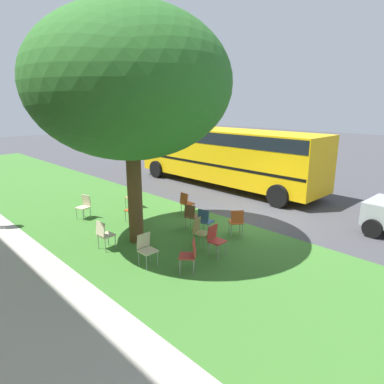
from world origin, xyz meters
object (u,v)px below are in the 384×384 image
(chair_3, at_px, (191,215))
(chair_4, at_px, (104,233))
(chair_0, at_px, (186,202))
(chair_1, at_px, (200,230))
(school_bus, at_px, (225,152))
(chair_11, at_px, (132,195))
(chair_5, at_px, (215,238))
(street_tree, at_px, (130,84))
(chair_10, at_px, (190,253))
(chair_6, at_px, (146,247))
(chair_7, at_px, (84,205))
(chair_2, at_px, (236,220))
(chair_9, at_px, (205,220))
(chair_8, at_px, (133,208))

(chair_3, distance_m, chair_4, 3.03)
(chair_0, distance_m, chair_1, 3.01)
(chair_3, xyz_separation_m, school_bus, (3.35, -5.55, 1.24))
(chair_0, height_order, chair_3, same)
(school_bus, bearing_deg, chair_11, 89.14)
(school_bus, bearing_deg, chair_1, 125.61)
(chair_4, xyz_separation_m, chair_5, (-2.48, -2.05, 0.00))
(street_tree, relative_size, chair_5, 7.70)
(chair_10, bearing_deg, chair_3, -44.46)
(chair_6, xyz_separation_m, chair_11, (4.53, -2.65, 0.00))
(chair_0, height_order, chair_7, same)
(chair_0, bearing_deg, chair_6, 122.95)
(chair_1, distance_m, chair_3, 1.47)
(chair_1, distance_m, chair_4, 2.79)
(chair_7, distance_m, chair_10, 5.71)
(chair_4, height_order, chair_7, same)
(street_tree, xyz_separation_m, chair_2, (-1.87, -2.57, -4.14))
(school_bus, bearing_deg, chair_4, 108.15)
(chair_2, relative_size, chair_4, 1.00)
(chair_9, distance_m, chair_10, 2.55)
(chair_6, height_order, school_bus, school_bus)
(chair_11, bearing_deg, chair_8, 147.00)
(chair_6, distance_m, chair_9, 2.69)
(chair_5, distance_m, chair_11, 5.43)
(chair_11, bearing_deg, chair_3, -179.40)
(school_bus, bearing_deg, chair_3, 121.12)
(chair_1, relative_size, chair_6, 1.00)
(chair_0, distance_m, chair_9, 2.12)
(chair_1, xyz_separation_m, chair_3, (1.21, -0.82, 0.00))
(chair_7, xyz_separation_m, chair_9, (-4.23, -2.03, 0.00))
(chair_4, relative_size, chair_9, 1.00)
(chair_0, relative_size, chair_6, 1.00)
(chair_3, bearing_deg, chair_9, 177.29)
(chair_2, relative_size, chair_9, 1.00)
(chair_8, bearing_deg, school_bus, -78.04)
(chair_4, distance_m, chair_10, 2.84)
(chair_6, bearing_deg, chair_5, -115.28)
(chair_8, distance_m, chair_11, 1.75)
(chair_0, relative_size, chair_3, 1.00)
(chair_3, height_order, chair_5, same)
(chair_7, bearing_deg, chair_4, 163.14)
(chair_4, xyz_separation_m, school_bus, (2.79, -8.52, 1.24))
(chair_9, relative_size, school_bus, 0.08)
(chair_4, bearing_deg, chair_1, -129.40)
(chair_0, relative_size, school_bus, 0.08)
(chair_3, bearing_deg, chair_10, 135.54)
(chair_1, height_order, chair_6, same)
(chair_1, relative_size, chair_2, 1.00)
(chair_2, relative_size, chair_5, 1.00)
(street_tree, bearing_deg, chair_4, 85.01)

